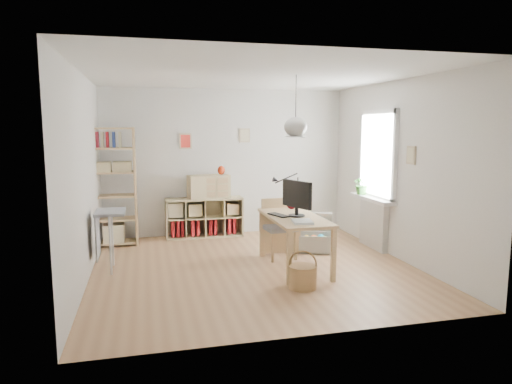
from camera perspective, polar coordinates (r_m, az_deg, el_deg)
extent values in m
plane|color=#A77D53|center=(6.64, -0.23, -9.39)|extent=(4.50, 4.50, 0.00)
plane|color=silver|center=(8.56, -3.75, 3.72)|extent=(4.50, 0.00, 4.50)
plane|color=silver|center=(4.23, 6.89, -0.66)|extent=(4.50, 0.00, 4.50)
plane|color=silver|center=(6.24, -20.76, 1.65)|extent=(0.00, 4.50, 4.50)
plane|color=silver|center=(7.23, 17.40, 2.59)|extent=(0.00, 4.50, 4.50)
plane|color=white|center=(6.38, -0.24, 14.44)|extent=(4.50, 4.50, 0.00)
cylinder|color=black|center=(6.36, 5.01, 11.36)|extent=(0.01, 0.01, 0.68)
ellipsoid|color=silver|center=(6.35, 4.97, 8.11)|extent=(0.32, 0.32, 0.27)
cube|color=white|center=(7.73, 15.07, 4.49)|extent=(0.03, 1.00, 1.30)
cube|color=white|center=(7.25, 16.95, 4.21)|extent=(0.06, 0.08, 1.46)
cube|color=white|center=(8.19, 13.10, 4.74)|extent=(0.06, 0.08, 1.46)
cube|color=white|center=(7.71, 15.09, 9.62)|extent=(0.06, 1.16, 0.08)
cube|color=white|center=(7.78, 14.73, -0.58)|extent=(0.06, 1.16, 0.08)
cube|color=silver|center=(7.85, 14.48, -3.91)|extent=(0.10, 0.80, 0.80)
cube|color=white|center=(7.75, 14.27, -0.82)|extent=(0.22, 1.20, 0.06)
cube|color=tan|center=(6.47, 4.83, -3.21)|extent=(0.70, 1.50, 0.04)
cube|color=tan|center=(5.82, 4.17, -8.28)|extent=(0.06, 0.06, 0.71)
cube|color=tan|center=(7.12, 0.70, -5.24)|extent=(0.06, 0.06, 0.71)
cube|color=tan|center=(6.02, 9.66, -7.81)|extent=(0.06, 0.06, 0.71)
cube|color=tan|center=(7.29, 5.29, -4.96)|extent=(0.06, 0.06, 0.71)
cube|color=#C6B382|center=(8.50, -6.43, -5.47)|extent=(1.40, 0.38, 0.03)
cube|color=#C6B382|center=(8.36, -6.50, -0.86)|extent=(1.40, 0.38, 0.03)
cube|color=#C6B382|center=(8.37, -11.13, -3.36)|extent=(0.03, 0.38, 0.72)
cube|color=#C6B382|center=(8.53, -1.89, -2.99)|extent=(0.03, 0.38, 0.72)
cube|color=#C6B382|center=(8.60, -6.61, -2.96)|extent=(1.40, 0.02, 0.72)
cube|color=maroon|center=(8.43, -10.39, -4.44)|extent=(0.06, 0.26, 0.30)
cube|color=maroon|center=(8.43, -9.78, -4.42)|extent=(0.05, 0.26, 0.30)
cube|color=maroon|center=(8.44, -9.23, -4.40)|extent=(0.05, 0.26, 0.30)
cube|color=maroon|center=(8.45, -7.94, -4.35)|extent=(0.05, 0.26, 0.30)
cube|color=maroon|center=(8.46, -7.34, -4.32)|extent=(0.05, 0.26, 0.30)
cube|color=maroon|center=(8.49, -5.79, -4.26)|extent=(0.06, 0.26, 0.30)
cube|color=maroon|center=(8.50, -5.19, -4.23)|extent=(0.06, 0.26, 0.30)
cube|color=maroon|center=(8.54, -3.46, -4.15)|extent=(0.06, 0.26, 0.30)
cube|color=maroon|center=(8.56, -2.87, -4.13)|extent=(0.05, 0.26, 0.30)
cube|color=tan|center=(8.08, -20.24, 0.49)|extent=(0.04, 0.38, 2.00)
cube|color=tan|center=(8.03, -14.84, 0.68)|extent=(0.04, 0.38, 2.00)
cube|color=tan|center=(8.21, -17.27, -6.00)|extent=(0.76, 0.38, 0.03)
cube|color=tan|center=(8.13, -17.39, -3.26)|extent=(0.76, 0.38, 0.03)
cube|color=tan|center=(8.06, -17.50, -0.47)|extent=(0.76, 0.38, 0.03)
cube|color=tan|center=(8.02, -17.62, 2.36)|extent=(0.76, 0.38, 0.03)
cube|color=tan|center=(7.99, -17.74, 5.21)|extent=(0.76, 0.38, 0.03)
cube|color=tan|center=(7.98, -17.84, 7.58)|extent=(0.76, 0.38, 0.03)
cube|color=#283E93|center=(8.01, -19.80, 6.17)|extent=(0.04, 0.18, 0.26)
cube|color=maroon|center=(8.00, -19.22, 6.19)|extent=(0.04, 0.18, 0.26)
cube|color=beige|center=(7.99, -18.65, 6.22)|extent=(0.04, 0.18, 0.26)
cube|color=maroon|center=(7.99, -18.08, 6.24)|extent=(0.04, 0.18, 0.26)
cube|color=#283E93|center=(7.98, -17.36, 6.27)|extent=(0.04, 0.18, 0.26)
cube|color=beige|center=(7.98, -16.64, 6.30)|extent=(0.04, 0.18, 0.26)
cube|color=gray|center=(6.63, -17.78, -2.41)|extent=(0.40, 0.55, 0.04)
cylinder|color=silver|center=(6.50, -17.75, -6.39)|extent=(0.03, 0.03, 0.82)
cylinder|color=silver|center=(6.93, -17.50, -5.51)|extent=(0.03, 0.03, 0.82)
cube|color=gray|center=(6.71, -19.19, -5.23)|extent=(0.02, 0.50, 0.62)
cube|color=gray|center=(7.00, 2.98, -4.49)|extent=(0.48, 0.48, 0.06)
cube|color=tan|center=(6.82, 2.07, -6.99)|extent=(0.04, 0.04, 0.44)
cube|color=tan|center=(7.17, 0.99, -6.26)|extent=(0.04, 0.04, 0.44)
cube|color=tan|center=(6.96, 5.00, -6.71)|extent=(0.04, 0.04, 0.44)
cube|color=tan|center=(7.30, 3.80, -6.01)|extent=(0.04, 0.04, 0.44)
cube|color=tan|center=(7.14, 2.40, -2.36)|extent=(0.44, 0.08, 0.40)
cylinder|color=#AE804E|center=(5.81, 5.85, -10.51)|extent=(0.35, 0.35, 0.29)
torus|color=#AE804E|center=(5.76, 5.88, -8.97)|extent=(0.34, 0.15, 0.35)
cube|color=beige|center=(7.53, 7.35, -7.28)|extent=(0.66, 0.55, 0.02)
cube|color=beige|center=(7.50, 5.30, -6.25)|extent=(0.15, 0.37, 0.29)
cube|color=beige|center=(7.51, 9.43, -6.31)|extent=(0.15, 0.37, 0.29)
cube|color=beige|center=(7.32, 7.38, -6.63)|extent=(0.53, 0.21, 0.29)
cube|color=beige|center=(7.67, 7.35, -5.95)|extent=(0.53, 0.21, 0.29)
cube|color=beige|center=(7.77, 7.38, -3.74)|extent=(0.59, 0.37, 0.36)
sphere|color=yellow|center=(7.42, 6.34, -5.87)|extent=(0.12, 0.12, 0.12)
sphere|color=#187CAE|center=(7.53, 8.11, -5.71)|extent=(0.12, 0.12, 0.12)
sphere|color=orange|center=(7.46, 7.23, -5.82)|extent=(0.12, 0.12, 0.12)
sphere|color=#32832F|center=(7.41, 8.58, -5.94)|extent=(0.12, 0.12, 0.12)
cylinder|color=black|center=(6.46, 5.09, -2.95)|extent=(0.23, 0.23, 0.02)
cylinder|color=black|center=(6.45, 5.10, -2.40)|extent=(0.05, 0.05, 0.11)
cube|color=black|center=(6.41, 5.13, -0.26)|extent=(0.25, 0.56, 0.38)
cube|color=black|center=(6.49, 2.84, -2.89)|extent=(0.25, 0.39, 0.02)
cylinder|color=black|center=(7.16, 5.22, -1.79)|extent=(0.07, 0.07, 0.05)
cylinder|color=black|center=(7.12, 5.24, 0.01)|extent=(0.02, 0.02, 0.45)
cone|color=black|center=(6.88, 2.49, 1.48)|extent=(0.11, 0.08, 0.11)
sphere|color=#540B0E|center=(7.01, 4.47, -1.54)|extent=(0.15, 0.15, 0.15)
cube|color=white|center=(6.03, 5.81, -3.69)|extent=(0.29, 0.34, 0.03)
cube|color=#C6B382|center=(8.34, -5.94, 0.69)|extent=(0.78, 0.44, 0.42)
ellipsoid|color=maroon|center=(8.35, -4.36, 2.72)|extent=(0.13, 0.13, 0.16)
imported|color=#2B6325|center=(8.00, 13.12, 0.95)|extent=(0.31, 0.27, 0.35)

